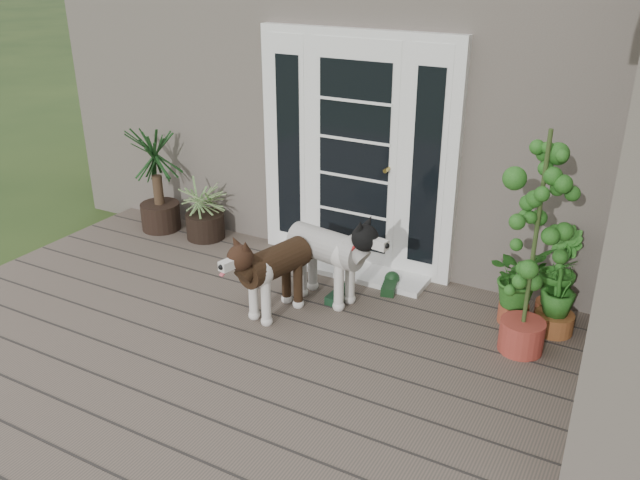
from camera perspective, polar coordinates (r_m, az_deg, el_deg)
The scene contains 14 objects.
deck at distance 4.70m, azimuth -7.08°, elevation -13.33°, with size 6.20×4.60×0.12m, color #6B5B4C.
house_main at distance 7.70m, azimuth 11.45°, elevation 13.42°, with size 7.40×4.00×3.10m, color #665E54.
door_unit at distance 5.99m, azimuth 3.11°, elevation 7.42°, with size 1.90×0.14×2.15m, color white.
door_step at distance 6.20m, azimuth 2.09°, elevation -2.37°, with size 1.60×0.40×0.05m, color white.
brindle_dog at distance 5.36m, azimuth -3.86°, elevation -3.11°, with size 0.35×0.81×0.68m, color #362213, non-canonical shape.
white_dog at distance 5.56m, azimuth 0.54°, elevation -1.79°, with size 0.37×0.87×0.73m, color silver, non-canonical shape.
spider_plant at distance 6.87m, azimuth -9.94°, elevation 2.91°, with size 0.66×0.66×0.70m, color #80A163, non-canonical shape.
yucca at distance 7.12m, azimuth -13.84°, elevation 5.15°, with size 0.78×0.78×1.13m, color #113413, non-canonical shape.
herb_a at distance 5.47m, azimuth 16.52°, elevation -4.08°, with size 0.46×0.46×0.59m, color #1C6420.
herb_b at distance 5.60m, azimuth 19.57°, elevation -3.92°, with size 0.39×0.39×0.58m, color #1D611B.
herb_c at distance 5.46m, azimuth 19.68°, elevation -5.23°, with size 0.31×0.31×0.48m, color #194F16.
sapling at distance 4.86m, azimuth 17.97°, elevation -0.29°, with size 0.52×0.52×1.75m, color #1D4D16, non-canonical shape.
clog_left at distance 5.87m, azimuth 6.04°, elevation -3.83°, with size 0.16×0.34×0.10m, color black, non-canonical shape.
clog_right at distance 5.68m, azimuth 1.55°, elevation -4.73°, with size 0.15×0.32×0.10m, color black, non-canonical shape.
Camera 1 is at (2.29, -2.58, 2.89)m, focal length 37.23 mm.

